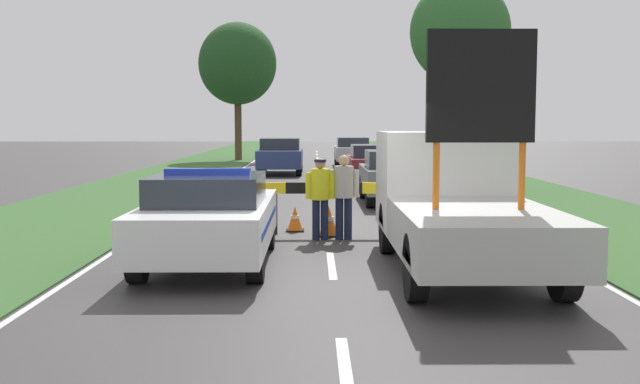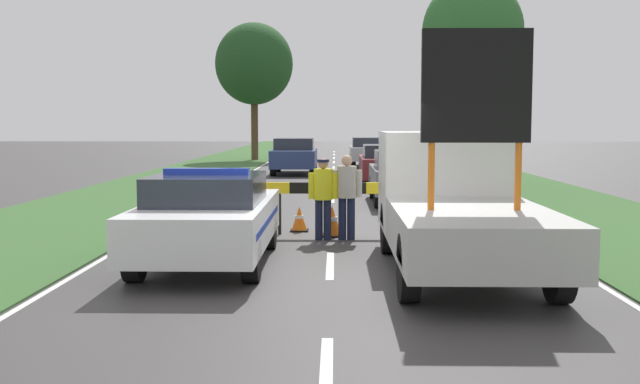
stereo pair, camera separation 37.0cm
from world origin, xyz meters
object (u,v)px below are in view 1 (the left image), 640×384
police_car (209,218)px  roadside_tree_near_left (238,64)px  road_barrier (337,191)px  roadside_tree_near_right (460,33)px  police_officer (320,192)px  work_truck (455,199)px  queued_car_suv_grey (393,175)px  traffic_cone_near_truck (295,219)px  queued_car_wagon_maroon (375,164)px  traffic_cone_centre_front (239,216)px  queued_car_sedan_silver (352,151)px  queued_car_hatch_blue (280,156)px  pedestrian_civilian (344,190)px  traffic_cone_near_police (329,221)px

police_car → roadside_tree_near_left: bearing=100.1°
road_barrier → roadside_tree_near_right: bearing=66.0°
police_officer → roadside_tree_near_right: 13.35m
work_truck → police_officer: 3.38m
queued_car_suv_grey → traffic_cone_near_truck: bearing=64.5°
police_car → queued_car_wagon_maroon: bearing=80.6°
road_barrier → traffic_cone_centre_front: 2.07m
police_car → work_truck: bearing=2.7°
queued_car_sedan_silver → roadside_tree_near_left: 10.47m
police_car → road_barrier: size_ratio=1.49×
queued_car_hatch_blue → pedestrian_civilian: bearing=96.2°
traffic_cone_near_truck → traffic_cone_near_police: bearing=-45.0°
traffic_cone_near_truck → queued_car_hatch_blue: bearing=93.4°
traffic_cone_centre_front → queued_car_hatch_blue: (0.07, 17.79, 0.46)m
pedestrian_civilian → queued_car_suv_grey: size_ratio=0.41×
police_car → queued_car_sedan_silver: bearing=87.3°
traffic_cone_near_truck → queued_car_sedan_silver: 23.17m
road_barrier → roadside_tree_near_left: bearing=98.0°
queued_car_wagon_maroon → queued_car_hatch_blue: bearing=-59.8°
police_officer → queued_car_wagon_maroon: 12.62m
traffic_cone_centre_front → queued_car_suv_grey: size_ratio=0.17×
work_truck → traffic_cone_centre_front: size_ratio=8.21×
traffic_cone_near_truck → police_car: bearing=-109.2°
road_barrier → pedestrian_civilian: size_ratio=1.88×
road_barrier → queued_car_suv_grey: size_ratio=0.77×
pedestrian_civilian → queued_car_sedan_silver: size_ratio=0.39×
traffic_cone_centre_front → queued_car_sedan_silver: size_ratio=0.16×
pedestrian_civilian → queued_car_sedan_silver: (1.44, 24.15, -0.17)m
work_truck → roadside_tree_near_right: (2.80, 14.28, 4.25)m
traffic_cone_centre_front → police_car: bearing=-92.3°
traffic_cone_near_police → traffic_cone_centre_front: bearing=165.5°
queued_car_suv_grey → queued_car_hatch_blue: 12.61m
police_officer → traffic_cone_near_truck: 1.44m
police_car → queued_car_suv_grey: 9.96m
police_car → traffic_cone_centre_front: size_ratio=6.66×
road_barrier → roadside_tree_near_left: 30.80m
traffic_cone_near_police → queued_car_sedan_silver: size_ratio=0.15×
pedestrian_civilian → traffic_cone_centre_front: pedestrian_civilian is taller
traffic_cone_near_police → traffic_cone_centre_front: 1.88m
work_truck → roadside_tree_near_right: roadside_tree_near_right is taller
traffic_cone_near_truck → queued_car_hatch_blue: queued_car_hatch_blue is taller
queued_car_wagon_maroon → traffic_cone_centre_front: bearing=72.0°
queued_car_hatch_blue → queued_car_sedan_silver: (3.47, 5.46, -0.02)m
queued_car_hatch_blue → queued_car_sedan_silver: queued_car_hatch_blue is taller
pedestrian_civilian → queued_car_suv_grey: (1.66, 6.64, -0.19)m
traffic_cone_near_police → queued_car_hatch_blue: bearing=95.5°
queued_car_suv_grey → pedestrian_civilian: bearing=75.9°
queued_car_wagon_maroon → queued_car_sedan_silver: 11.75m
police_officer → queued_car_sedan_silver: 24.27m
queued_car_sedan_silver → roadside_tree_near_right: 13.69m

